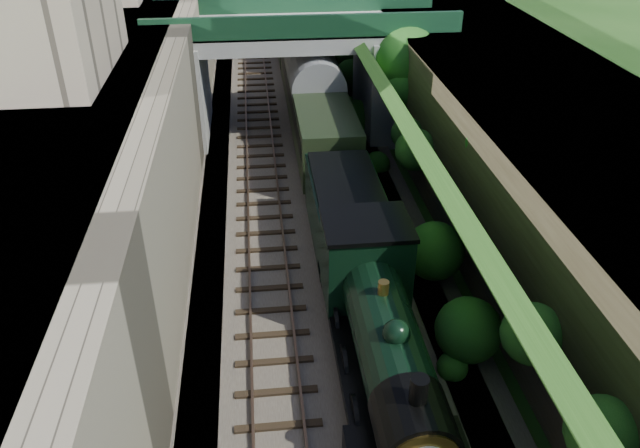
% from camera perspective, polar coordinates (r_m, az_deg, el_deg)
% --- Properties ---
extents(trackbed, '(10.00, 90.00, 0.20)m').
position_cam_1_polar(trackbed, '(33.39, -1.98, 6.04)').
color(trackbed, '#473F38').
rests_on(trackbed, ground).
extents(retaining_wall, '(1.00, 90.00, 7.00)m').
position_cam_1_polar(retaining_wall, '(32.20, -12.08, 10.94)').
color(retaining_wall, '#756B56').
rests_on(retaining_wall, ground).
extents(street_plateau_left, '(6.00, 90.00, 7.00)m').
position_cam_1_polar(street_plateau_left, '(32.75, -18.26, 10.40)').
color(street_plateau_left, '#262628').
rests_on(street_plateau_left, ground).
extents(street_plateau_right, '(8.00, 90.00, 6.25)m').
position_cam_1_polar(street_plateau_right, '(34.21, 14.31, 11.19)').
color(street_plateau_right, '#262628').
rests_on(street_plateau_right, ground).
extents(embankment_slope, '(4.67, 90.00, 6.44)m').
position_cam_1_polar(embankment_slope, '(31.30, 7.36, 9.10)').
color(embankment_slope, '#1E4714').
rests_on(embankment_slope, ground).
extents(track_left, '(2.50, 90.00, 0.20)m').
position_cam_1_polar(track_left, '(33.26, -5.44, 6.08)').
color(track_left, black).
rests_on(track_left, trackbed).
extents(track_right, '(2.50, 90.00, 0.20)m').
position_cam_1_polar(track_right, '(33.43, 0.07, 6.36)').
color(track_right, black).
rests_on(track_right, trackbed).
extents(road_bridge, '(16.00, 6.40, 7.25)m').
position_cam_1_polar(road_bridge, '(35.79, -1.07, 14.60)').
color(road_bridge, gray).
rests_on(road_bridge, ground).
extents(building_near, '(4.00, 8.00, 4.00)m').
position_cam_1_polar(building_near, '(25.80, -23.74, 16.93)').
color(building_near, gray).
rests_on(building_near, street_plateau_left).
extents(tree, '(3.60, 3.80, 6.60)m').
position_cam_1_polar(tree, '(33.92, 8.02, 14.38)').
color(tree, black).
rests_on(tree, ground).
extents(locomotive, '(3.10, 10.22, 3.83)m').
position_cam_1_polar(locomotive, '(18.85, 5.66, -10.00)').
color(locomotive, black).
rests_on(locomotive, trackbed).
extents(tender, '(2.70, 6.00, 3.05)m').
position_cam_1_polar(tender, '(24.90, 2.36, 0.63)').
color(tender, black).
rests_on(tender, trackbed).
extents(coach_front, '(2.90, 18.00, 3.70)m').
position_cam_1_polar(coach_front, '(36.09, -0.57, 11.36)').
color(coach_front, black).
rests_on(coach_front, trackbed).
extents(coach_middle, '(2.90, 18.00, 3.70)m').
position_cam_1_polar(coach_middle, '(54.10, -2.68, 18.05)').
color(coach_middle, black).
rests_on(coach_middle, trackbed).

